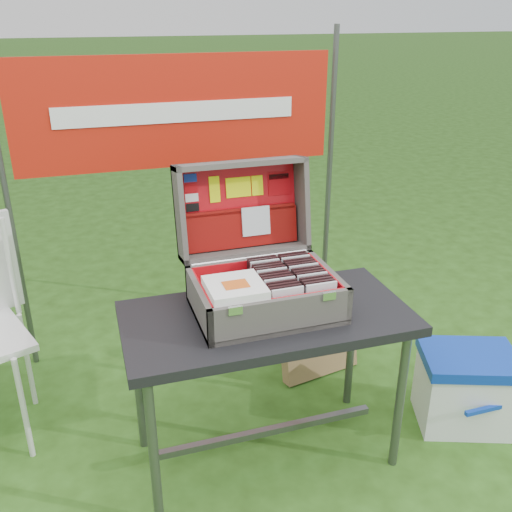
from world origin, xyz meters
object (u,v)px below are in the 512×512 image
object	(u,v)px
table	(266,388)
cooler	(465,388)
cardboard_box	(319,334)
suitcase	(261,244)

from	to	relation	value
table	cooler	distance (m)	0.95
cardboard_box	suitcase	bearing A→B (deg)	-147.79
suitcase	cardboard_box	bearing A→B (deg)	42.75
table	cooler	xyz separation A→B (m)	(0.93, -0.07, -0.16)
cooler	cardboard_box	xyz separation A→B (m)	(-0.48, 0.58, 0.04)
suitcase	cardboard_box	distance (m)	0.96
table	cooler	size ratio (longest dim) A/B	2.68
table	cooler	bearing A→B (deg)	-3.76
cooler	cardboard_box	bearing A→B (deg)	149.56
table	suitcase	world-z (taller)	suitcase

